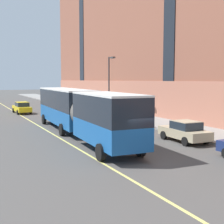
{
  "coord_description": "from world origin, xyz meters",
  "views": [
    {
      "loc": [
        -9.07,
        -15.0,
        4.57
      ],
      "look_at": [
        2.57,
        8.87,
        1.8
      ],
      "focal_mm": 50.0,
      "sensor_mm": 36.0,
      "label": 1
    }
  ],
  "objects_px": {
    "parked_car_silver_1": "(64,104)",
    "parked_car_darkgray_2": "(130,119)",
    "parked_car_green_4": "(81,107)",
    "taxi_cab": "(22,108)",
    "city_bus": "(79,110)",
    "parked_car_champagne_6": "(185,131)",
    "street_lamp": "(110,80)",
    "parked_car_navy_3": "(99,111)"
  },
  "relations": [
    {
      "from": "parked_car_silver_1",
      "to": "parked_car_navy_3",
      "type": "distance_m",
      "value": 13.0
    },
    {
      "from": "city_bus",
      "to": "parked_car_champagne_6",
      "type": "relative_size",
      "value": 4.46
    },
    {
      "from": "taxi_cab",
      "to": "parked_car_green_4",
      "type": "bearing_deg",
      "value": -22.55
    },
    {
      "from": "parked_car_navy_3",
      "to": "city_bus",
      "type": "bearing_deg",
      "value": -121.57
    },
    {
      "from": "parked_car_green_4",
      "to": "taxi_cab",
      "type": "relative_size",
      "value": 0.91
    },
    {
      "from": "city_bus",
      "to": "parked_car_champagne_6",
      "type": "bearing_deg",
      "value": -42.7
    },
    {
      "from": "parked_car_silver_1",
      "to": "parked_car_darkgray_2",
      "type": "distance_m",
      "value": 20.59
    },
    {
      "from": "parked_car_silver_1",
      "to": "parked_car_champagne_6",
      "type": "relative_size",
      "value": 1.01
    },
    {
      "from": "parked_car_champagne_6",
      "to": "taxi_cab",
      "type": "bearing_deg",
      "value": 106.21
    },
    {
      "from": "parked_car_silver_1",
      "to": "parked_car_champagne_6",
      "type": "xyz_separation_m",
      "value": [
        0.15,
        -28.86,
        -0.0
      ]
    },
    {
      "from": "city_bus",
      "to": "parked_car_navy_3",
      "type": "distance_m",
      "value": 11.99
    },
    {
      "from": "parked_car_silver_1",
      "to": "taxi_cab",
      "type": "relative_size",
      "value": 0.92
    },
    {
      "from": "parked_car_darkgray_2",
      "to": "parked_car_silver_1",
      "type": "bearing_deg",
      "value": 90.54
    },
    {
      "from": "parked_car_champagne_6",
      "to": "street_lamp",
      "type": "height_order",
      "value": "street_lamp"
    },
    {
      "from": "parked_car_darkgray_2",
      "to": "parked_car_champagne_6",
      "type": "bearing_deg",
      "value": -90.29
    },
    {
      "from": "parked_car_darkgray_2",
      "to": "parked_car_green_4",
      "type": "height_order",
      "value": "same"
    },
    {
      "from": "parked_car_darkgray_2",
      "to": "street_lamp",
      "type": "relative_size",
      "value": 0.64
    },
    {
      "from": "city_bus",
      "to": "taxi_cab",
      "type": "height_order",
      "value": "city_bus"
    },
    {
      "from": "parked_car_green_4",
      "to": "city_bus",
      "type": "bearing_deg",
      "value": -110.93
    },
    {
      "from": "city_bus",
      "to": "parked_car_green_4",
      "type": "xyz_separation_m",
      "value": [
        6.26,
        16.37,
        -1.37
      ]
    },
    {
      "from": "parked_car_green_4",
      "to": "taxi_cab",
      "type": "xyz_separation_m",
      "value": [
        -7.38,
        3.06,
        0.0
      ]
    },
    {
      "from": "parked_car_darkgray_2",
      "to": "parked_car_navy_3",
      "type": "height_order",
      "value": "same"
    },
    {
      "from": "city_bus",
      "to": "parked_car_silver_1",
      "type": "relative_size",
      "value": 4.41
    },
    {
      "from": "parked_car_champagne_6",
      "to": "street_lamp",
      "type": "xyz_separation_m",
      "value": [
        1.77,
        16.46,
        3.74
      ]
    },
    {
      "from": "parked_car_navy_3",
      "to": "taxi_cab",
      "type": "height_order",
      "value": "same"
    },
    {
      "from": "parked_car_green_4",
      "to": "taxi_cab",
      "type": "height_order",
      "value": "same"
    },
    {
      "from": "parked_car_silver_1",
      "to": "parked_car_darkgray_2",
      "type": "xyz_separation_m",
      "value": [
        0.19,
        -20.59,
        -0.0
      ]
    },
    {
      "from": "parked_car_champagne_6",
      "to": "parked_car_green_4",
      "type": "bearing_deg",
      "value": 89.82
    },
    {
      "from": "parked_car_silver_1",
      "to": "parked_car_green_4",
      "type": "bearing_deg",
      "value": -88.11
    },
    {
      "from": "taxi_cab",
      "to": "parked_car_navy_3",
      "type": "bearing_deg",
      "value": -51.6
    },
    {
      "from": "city_bus",
      "to": "taxi_cab",
      "type": "distance_m",
      "value": 19.51
    },
    {
      "from": "city_bus",
      "to": "parked_car_silver_1",
      "type": "distance_m",
      "value": 23.96
    },
    {
      "from": "parked_car_silver_1",
      "to": "street_lamp",
      "type": "bearing_deg",
      "value": -81.19
    },
    {
      "from": "parked_car_green_4",
      "to": "parked_car_champagne_6",
      "type": "height_order",
      "value": "same"
    },
    {
      "from": "parked_car_darkgray_2",
      "to": "parked_car_champagne_6",
      "type": "distance_m",
      "value": 8.27
    },
    {
      "from": "parked_car_darkgray_2",
      "to": "taxi_cab",
      "type": "xyz_separation_m",
      "value": [
        -7.35,
        16.88,
        0.0
      ]
    },
    {
      "from": "street_lamp",
      "to": "parked_car_champagne_6",
      "type": "bearing_deg",
      "value": -96.13
    },
    {
      "from": "parked_car_champagne_6",
      "to": "parked_car_silver_1",
      "type": "bearing_deg",
      "value": 90.3
    },
    {
      "from": "parked_car_darkgray_2",
      "to": "taxi_cab",
      "type": "height_order",
      "value": "same"
    },
    {
      "from": "parked_car_champagne_6",
      "to": "street_lamp",
      "type": "bearing_deg",
      "value": 83.87
    },
    {
      "from": "parked_car_green_4",
      "to": "street_lamp",
      "type": "relative_size",
      "value": 0.61
    },
    {
      "from": "parked_car_navy_3",
      "to": "parked_car_green_4",
      "type": "xyz_separation_m",
      "value": [
        0.02,
        6.22,
        -0.0
      ]
    }
  ]
}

